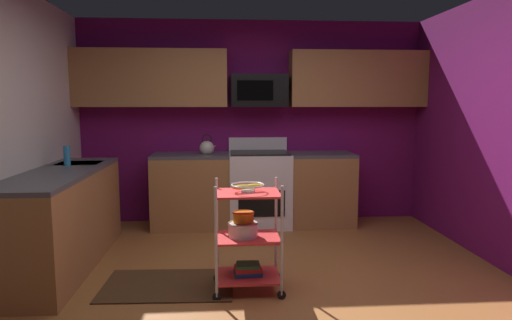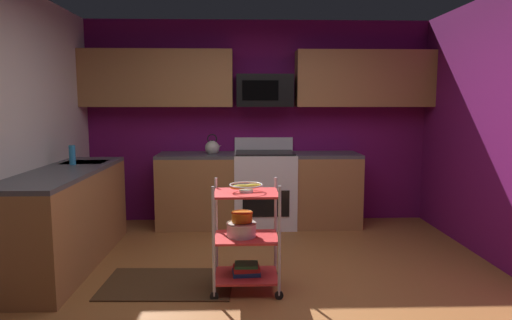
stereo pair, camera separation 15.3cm
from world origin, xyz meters
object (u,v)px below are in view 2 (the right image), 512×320
book_stack (246,269)px  dish_soap_bottle (72,155)px  rolling_cart (246,237)px  mixing_bowl_large (241,229)px  mixing_bowl_small (242,216)px  kettle (212,148)px  microwave (264,91)px  oven_range (265,188)px  fruit_bowl (246,186)px

book_stack → dish_soap_bottle: size_ratio=1.19×
rolling_cart → mixing_bowl_large: (-0.04, -0.00, 0.07)m
mixing_bowl_large → book_stack: mixing_bowl_large is taller
rolling_cart → mixing_bowl_small: bearing=136.1°
mixing_bowl_large → kettle: bearing=100.2°
microwave → book_stack: 2.61m
oven_range → mixing_bowl_small: (-0.29, -1.97, 0.14)m
microwave → oven_range: bearing=-89.7°
fruit_bowl → book_stack: bearing=166.0°
mixing_bowl_small → mixing_bowl_large: bearing=-100.5°
oven_range → fruit_bowl: size_ratio=4.04×
rolling_cart → kettle: 2.11m
oven_range → dish_soap_bottle: size_ratio=5.50×
kettle → rolling_cart: bearing=-78.7°
rolling_cart → fruit_bowl: size_ratio=3.36×
mixing_bowl_small → dish_soap_bottle: size_ratio=0.91×
rolling_cart → oven_range: bearing=82.7°
fruit_bowl → mixing_bowl_small: size_ratio=1.49×
microwave → dish_soap_bottle: size_ratio=3.50×
fruit_bowl → kettle: size_ratio=1.03×
rolling_cart → dish_soap_bottle: size_ratio=4.57×
book_stack → dish_soap_bottle: dish_soap_bottle is taller
oven_range → mixing_bowl_large: bearing=-98.4°
mixing_bowl_large → rolling_cart: bearing=0.0°
book_stack → kettle: (-0.40, 2.00, 0.82)m
oven_range → rolling_cart: oven_range is taller
rolling_cart → dish_soap_bottle: (-1.77, 1.03, 0.57)m
fruit_bowl → kettle: kettle is taller
rolling_cart → fruit_bowl: (0.00, -0.00, 0.42)m
book_stack → fruit_bowl: bearing=-14.0°
oven_range → rolling_cart: size_ratio=1.20×
oven_range → book_stack: oven_range is taller
mixing_bowl_large → dish_soap_bottle: (-1.73, 1.03, 0.50)m
rolling_cart → dish_soap_bottle: bearing=149.7°
dish_soap_bottle → oven_range: bearing=25.6°
oven_range → microwave: bearing=90.3°
rolling_cart → book_stack: rolling_cart is taller
microwave → fruit_bowl: microwave is taller
mixing_bowl_large → book_stack: 0.34m
kettle → dish_soap_bottle: bearing=-144.8°
oven_range → book_stack: size_ratio=4.63×
mixing_bowl_large → mixing_bowl_small: 0.10m
rolling_cart → kettle: (-0.40, 2.00, 0.54)m
mixing_bowl_small → book_stack: size_ratio=0.77×
rolling_cart → book_stack: (-0.00, -0.00, -0.28)m
microwave → rolling_cart: 2.46m
kettle → oven_range: bearing=0.3°
microwave → book_stack: (-0.26, -2.11, -1.52)m
microwave → mixing_bowl_small: (-0.29, -2.07, -1.08)m
oven_range → rolling_cart: 2.02m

